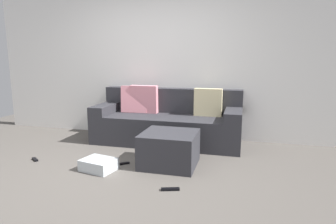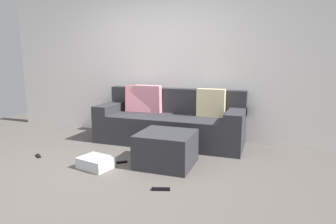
{
  "view_description": "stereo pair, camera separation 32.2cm",
  "coord_description": "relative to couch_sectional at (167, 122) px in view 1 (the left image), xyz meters",
  "views": [
    {
      "loc": [
        1.46,
        -2.79,
        1.34
      ],
      "look_at": [
        0.44,
        1.09,
        0.6
      ],
      "focal_mm": 30.83,
      "sensor_mm": 36.0,
      "label": 1
    },
    {
      "loc": [
        1.77,
        -2.7,
        1.34
      ],
      "look_at": [
        0.44,
        1.09,
        0.6
      ],
      "focal_mm": 30.83,
      "sensor_mm": 36.0,
      "label": 2
    }
  ],
  "objects": [
    {
      "name": "remote_near_ottoman",
      "position": [
        0.49,
        -1.72,
        -0.32
      ],
      "size": [
        0.2,
        0.1,
        0.02
      ],
      "primitive_type": "cube",
      "rotation": [
        0.0,
        0.0,
        0.31
      ],
      "color": "black",
      "rests_on": "ground_plane"
    },
    {
      "name": "remote_by_storage_bin",
      "position": [
        -0.29,
        -1.16,
        -0.32
      ],
      "size": [
        0.17,
        0.14,
        0.02
      ],
      "primitive_type": "cube",
      "rotation": [
        0.0,
        0.0,
        0.67
      ],
      "color": "black",
      "rests_on": "ground_plane"
    },
    {
      "name": "ottoman",
      "position": [
        0.3,
        -1.02,
        -0.12
      ],
      "size": [
        0.68,
        0.66,
        0.43
      ],
      "primitive_type": "cube",
      "color": "#2D2D33",
      "rests_on": "ground_plane"
    },
    {
      "name": "storage_bin",
      "position": [
        -0.49,
        -1.41,
        -0.27
      ],
      "size": [
        0.45,
        0.38,
        0.14
      ],
      "primitive_type": "cube",
      "rotation": [
        0.0,
        0.0,
        -0.22
      ],
      "color": "silver",
      "rests_on": "ground_plane"
    },
    {
      "name": "wall_back",
      "position": [
        -0.29,
        0.42,
        0.92
      ],
      "size": [
        6.13,
        0.1,
        2.51
      ],
      "primitive_type": "cube",
      "color": "white",
      "rests_on": "ground_plane"
    },
    {
      "name": "ground_plane",
      "position": [
        -0.29,
        -1.63,
        -0.33
      ],
      "size": [
        7.97,
        7.97,
        0.0
      ],
      "primitive_type": "plane",
      "color": "#544F49"
    },
    {
      "name": "couch_sectional",
      "position": [
        0.0,
        0.0,
        0.0
      ],
      "size": [
        2.34,
        0.86,
        0.91
      ],
      "color": "#2D2D33",
      "rests_on": "ground_plane"
    },
    {
      "name": "remote_under_side_table",
      "position": [
        -1.49,
        -1.31,
        -0.32
      ],
      "size": [
        0.15,
        0.12,
        0.02
      ],
      "primitive_type": "cube",
      "rotation": [
        0.0,
        0.0,
        -0.62
      ],
      "color": "black",
      "rests_on": "ground_plane"
    }
  ]
}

